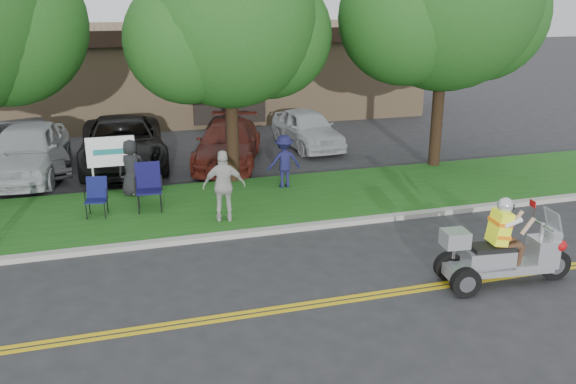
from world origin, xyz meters
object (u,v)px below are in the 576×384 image
object	(u,v)px
parked_car_far_left	(27,151)
parked_car_left	(22,148)
parked_car_right	(228,143)
lawn_chair_b	(97,194)
parked_car_mid	(123,143)
parked_car_far_right	(307,128)
spectator_adult_right	(224,186)
lawn_chair_a	(148,183)
trike_scooter	(501,255)

from	to	relation	value
parked_car_far_left	parked_car_left	size ratio (longest dim) A/B	1.05
parked_car_right	parked_car_far_left	bearing A→B (deg)	-163.13
parked_car_left	lawn_chair_b	bearing A→B (deg)	-85.50
parked_car_mid	parked_car_far_right	bearing A→B (deg)	8.84
spectator_adult_right	lawn_chair_b	bearing A→B (deg)	-14.25
lawn_chair_a	spectator_adult_right	bearing A→B (deg)	-36.24
spectator_adult_right	parked_car_left	bearing A→B (deg)	-41.51
lawn_chair_b	parked_car_far_right	distance (m)	9.22
parked_car_mid	lawn_chair_a	bearing A→B (deg)	-83.00
lawn_chair_b	trike_scooter	bearing A→B (deg)	-29.11
trike_scooter	spectator_adult_right	xyz separation A→B (m)	(-4.37, 4.69, 0.36)
parked_car_mid	parked_car_left	bearing A→B (deg)	176.87
lawn_chair_a	parked_car_far_left	world-z (taller)	parked_car_far_left
lawn_chair_b	parked_car_mid	distance (m)	4.85
parked_car_mid	parked_car_far_right	xyz separation A→B (m)	(6.50, 0.81, -0.09)
parked_car_far_left	parked_car_far_right	world-z (taller)	parked_car_far_left
lawn_chair_b	parked_car_mid	xyz separation A→B (m)	(0.83, 4.77, 0.14)
lawn_chair_a	parked_car_right	world-z (taller)	parked_car_right
trike_scooter	parked_car_mid	size ratio (longest dim) A/B	0.48
lawn_chair_a	parked_car_mid	world-z (taller)	parked_car_mid
trike_scooter	lawn_chair_b	size ratio (longest dim) A/B	2.83
parked_car_left	spectator_adult_right	bearing A→B (deg)	-69.98
spectator_adult_right	parked_car_mid	xyz separation A→B (m)	(-2.10, 6.07, -0.19)
parked_car_far_left	parked_car_left	world-z (taller)	parked_car_far_left
lawn_chair_b	parked_car_right	world-z (taller)	parked_car_right
lawn_chair_a	spectator_adult_right	world-z (taller)	spectator_adult_right
spectator_adult_right	parked_car_left	distance (m)	8.12
parked_car_left	parked_car_far_right	world-z (taller)	parked_car_left
trike_scooter	parked_car_right	xyz separation A→B (m)	(-3.17, 10.19, 0.07)
lawn_chair_b	parked_car_far_right	bearing A→B (deg)	47.56
lawn_chair_b	parked_car_right	bearing A→B (deg)	55.75
parked_car_far_left	parked_car_right	bearing A→B (deg)	5.49
lawn_chair_a	parked_car_mid	bearing A→B (deg)	99.10
lawn_chair_b	parked_car_right	xyz separation A→B (m)	(4.13, 4.20, 0.04)
parked_car_far_left	parked_car_left	distance (m)	0.70
parked_car_right	parked_car_far_right	world-z (taller)	parked_car_far_right
trike_scooter	parked_car_far_left	bearing A→B (deg)	138.16
parked_car_far_right	parked_car_far_left	bearing A→B (deg)	-176.03
lawn_chair_b	parked_car_far_left	bearing A→B (deg)	124.42
parked_car_far_left	parked_car_mid	size ratio (longest dim) A/B	0.86
parked_car_right	lawn_chair_a	bearing A→B (deg)	-106.55
trike_scooter	lawn_chair_b	world-z (taller)	trike_scooter
parked_car_far_right	trike_scooter	bearing A→B (deg)	-93.67
parked_car_left	parked_car_right	world-z (taller)	parked_car_left
lawn_chair_a	parked_car_left	bearing A→B (deg)	128.69
parked_car_far_right	parked_car_mid	bearing A→B (deg)	-176.38
spectator_adult_right	parked_car_far_left	world-z (taller)	spectator_adult_right
parked_car_far_left	lawn_chair_a	bearing A→B (deg)	-45.88
trike_scooter	parked_car_left	distance (m)	14.52
lawn_chair_b	spectator_adult_right	world-z (taller)	spectator_adult_right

